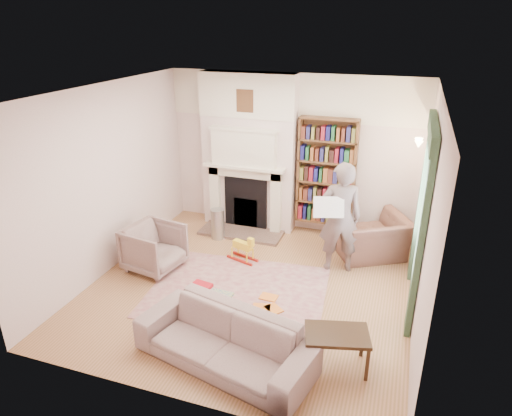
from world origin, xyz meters
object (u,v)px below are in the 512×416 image
(man_reading, at_px, (340,218))
(paraffin_heater, at_px, (218,224))
(rocking_horse, at_px, (242,248))
(armchair_left, at_px, (154,248))
(sofa, at_px, (225,341))
(bookcase, at_px, (326,172))
(coffee_table, at_px, (336,350))
(armchair_reading, at_px, (372,237))

(man_reading, height_order, paraffin_heater, man_reading)
(man_reading, xyz_separation_m, rocking_horse, (-1.49, -0.23, -0.65))
(paraffin_heater, distance_m, rocking_horse, 0.94)
(armchair_left, height_order, sofa, armchair_left)
(man_reading, height_order, rocking_horse, man_reading)
(rocking_horse, bearing_deg, bookcase, 71.76)
(man_reading, distance_m, paraffin_heater, 2.30)
(bookcase, xyz_separation_m, coffee_table, (0.80, -3.36, -0.95))
(paraffin_heater, bearing_deg, bookcase, 24.59)
(sofa, xyz_separation_m, man_reading, (0.85, 2.51, 0.57))
(armchair_reading, bearing_deg, rocking_horse, -6.71)
(armchair_reading, relative_size, man_reading, 0.61)
(sofa, xyz_separation_m, coffee_table, (1.19, 0.34, -0.07))
(bookcase, relative_size, rocking_horse, 3.65)
(armchair_left, distance_m, man_reading, 2.88)
(bookcase, height_order, armchair_left, bookcase)
(paraffin_heater, bearing_deg, coffee_table, -45.47)
(armchair_reading, distance_m, armchair_left, 3.48)
(bookcase, distance_m, man_reading, 1.31)
(sofa, bearing_deg, coffee_table, 29.50)
(man_reading, bearing_deg, paraffin_heater, -27.32)
(sofa, height_order, rocking_horse, sofa)
(sofa, height_order, coffee_table, sofa)
(armchair_reading, height_order, armchair_left, armchair_left)
(bookcase, xyz_separation_m, paraffin_heater, (-1.73, -0.79, -0.90))
(bookcase, distance_m, armchair_left, 3.17)
(bookcase, bearing_deg, man_reading, -69.20)
(bookcase, relative_size, man_reading, 1.06)
(armchair_reading, relative_size, coffee_table, 1.53)
(bookcase, distance_m, sofa, 3.83)
(bookcase, bearing_deg, armchair_reading, -33.16)
(armchair_reading, height_order, man_reading, man_reading)
(bookcase, height_order, rocking_horse, bookcase)
(armchair_left, relative_size, coffee_table, 1.12)
(paraffin_heater, xyz_separation_m, rocking_horse, (0.70, -0.62, -0.05))
(bookcase, xyz_separation_m, armchair_left, (-2.24, -2.09, -0.82))
(armchair_reading, xyz_separation_m, rocking_horse, (-1.94, -0.83, -0.12))
(armchair_reading, relative_size, armchair_left, 1.36)
(armchair_reading, height_order, coffee_table, armchair_reading)
(armchair_left, distance_m, rocking_horse, 1.38)
(bookcase, distance_m, coffee_table, 3.58)
(rocking_horse, bearing_deg, armchair_reading, 41.06)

